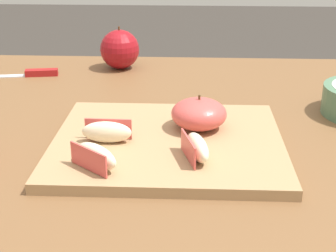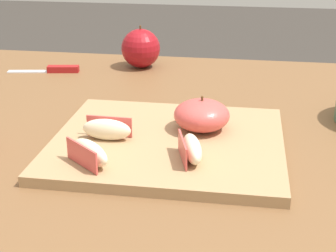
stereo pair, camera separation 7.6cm
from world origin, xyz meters
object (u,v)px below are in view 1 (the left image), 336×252
(apple_wedge_right, at_px, (96,156))
(apple_wedge_back, at_px, (107,132))
(whole_apple_red_delicious, at_px, (120,49))
(apple_half_skin_up, at_px, (199,114))
(paring_knife, at_px, (35,73))
(cutting_board, at_px, (168,143))
(apple_wedge_middle, at_px, (197,148))

(apple_wedge_right, bearing_deg, apple_wedge_back, 88.67)
(apple_wedge_right, distance_m, whole_apple_red_delicious, 0.53)
(apple_half_skin_up, bearing_deg, whole_apple_red_delicious, 114.67)
(apple_wedge_right, distance_m, paring_knife, 0.51)
(apple_wedge_back, bearing_deg, whole_apple_red_delicious, 95.26)
(apple_wedge_right, relative_size, whole_apple_red_delicious, 0.75)
(apple_half_skin_up, xyz_separation_m, paring_knife, (-0.36, 0.32, -0.03))
(apple_wedge_right, relative_size, paring_knife, 0.45)
(cutting_board, relative_size, apple_half_skin_up, 3.95)
(apple_wedge_right, distance_m, apple_wedge_middle, 0.14)
(apple_half_skin_up, height_order, paring_knife, apple_half_skin_up)
(apple_wedge_back, distance_m, apple_wedge_middle, 0.14)
(cutting_board, xyz_separation_m, apple_wedge_back, (-0.09, -0.02, 0.02))
(apple_half_skin_up, bearing_deg, apple_wedge_right, -134.10)
(apple_half_skin_up, bearing_deg, paring_knife, 138.29)
(paring_knife, bearing_deg, whole_apple_red_delicious, 20.85)
(apple_wedge_middle, relative_size, paring_knife, 0.48)
(apple_wedge_middle, height_order, whole_apple_red_delicious, whole_apple_red_delicious)
(apple_half_skin_up, xyz_separation_m, apple_wedge_middle, (-0.00, -0.11, -0.01))
(apple_wedge_back, relative_size, whole_apple_red_delicious, 0.77)
(paring_knife, distance_m, whole_apple_red_delicious, 0.20)
(whole_apple_red_delicious, bearing_deg, apple_half_skin_up, -65.33)
(cutting_board, bearing_deg, apple_wedge_middle, -57.23)
(apple_wedge_middle, bearing_deg, apple_wedge_right, -165.91)
(apple_wedge_back, height_order, apple_wedge_right, same)
(apple_wedge_back, height_order, apple_wedge_middle, same)
(apple_wedge_middle, bearing_deg, cutting_board, 122.77)
(paring_knife, height_order, whole_apple_red_delicious, whole_apple_red_delicious)
(apple_wedge_back, relative_size, apple_wedge_right, 1.03)
(whole_apple_red_delicious, bearing_deg, cutting_board, -73.03)
(apple_half_skin_up, distance_m, apple_wedge_right, 0.20)
(apple_half_skin_up, height_order, whole_apple_red_delicious, whole_apple_red_delicious)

